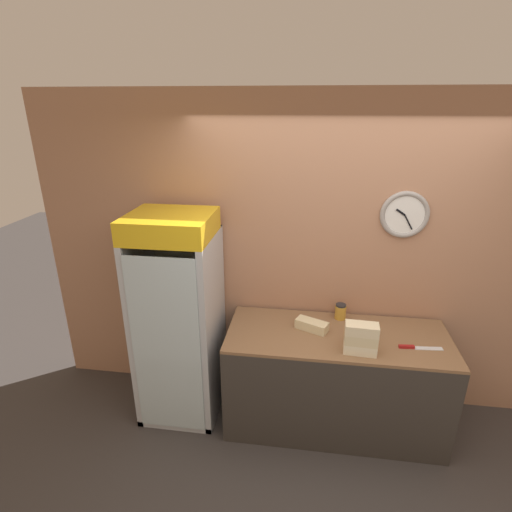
% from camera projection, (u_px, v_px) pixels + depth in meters
% --- Properties ---
extents(wall_back, '(5.20, 0.10, 2.70)m').
position_uv_depth(wall_back, '(340.00, 259.00, 3.35)').
color(wall_back, '#AD7A5B').
rests_on(wall_back, ground_plane).
extents(prep_counter, '(1.75, 0.70, 0.87)m').
position_uv_depth(prep_counter, '(334.00, 379.00, 3.31)').
color(prep_counter, '#332D28').
rests_on(prep_counter, ground_plane).
extents(beverage_cooler, '(0.64, 0.66, 1.81)m').
position_uv_depth(beverage_cooler, '(180.00, 307.00, 3.35)').
color(beverage_cooler, '#B2B7BC').
rests_on(beverage_cooler, ground_plane).
extents(sandwich_stack_bottom, '(0.24, 0.13, 0.08)m').
position_uv_depth(sandwich_stack_bottom, '(360.00, 348.00, 2.92)').
color(sandwich_stack_bottom, beige).
rests_on(sandwich_stack_bottom, prep_counter).
extents(sandwich_stack_middle, '(0.24, 0.13, 0.08)m').
position_uv_depth(sandwich_stack_middle, '(361.00, 338.00, 2.89)').
color(sandwich_stack_middle, beige).
rests_on(sandwich_stack_middle, sandwich_stack_bottom).
extents(sandwich_stack_top, '(0.24, 0.13, 0.08)m').
position_uv_depth(sandwich_stack_top, '(362.00, 329.00, 2.87)').
color(sandwich_stack_top, beige).
rests_on(sandwich_stack_top, sandwich_stack_middle).
extents(sandwich_flat_left, '(0.28, 0.20, 0.08)m').
position_uv_depth(sandwich_flat_left, '(312.00, 325.00, 3.21)').
color(sandwich_flat_left, beige).
rests_on(sandwich_flat_left, prep_counter).
extents(chefs_knife, '(0.32, 0.06, 0.02)m').
position_uv_depth(chefs_knife, '(414.00, 347.00, 2.98)').
color(chefs_knife, silver).
rests_on(chefs_knife, prep_counter).
extents(condiment_jar, '(0.09, 0.09, 0.13)m').
position_uv_depth(condiment_jar, '(340.00, 311.00, 3.37)').
color(condiment_jar, gold).
rests_on(condiment_jar, prep_counter).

